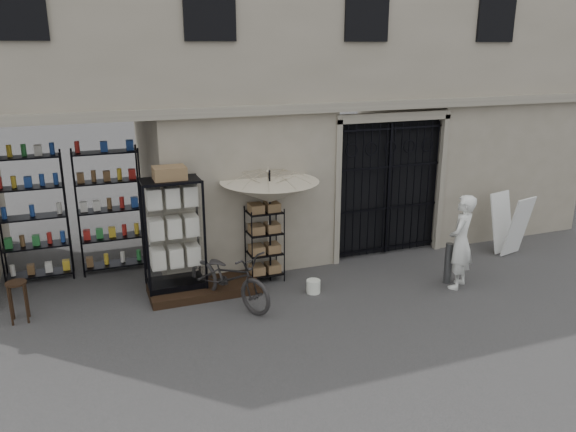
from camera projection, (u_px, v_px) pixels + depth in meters
name	position (u px, v px, depth m)	size (l,w,h in m)	color
ground	(359.00, 307.00, 9.82)	(80.00, 80.00, 0.00)	black
main_building	(280.00, 40.00, 12.09)	(14.00, 4.00, 9.00)	gray
shop_recess	(74.00, 208.00, 10.36)	(3.00, 1.70, 3.00)	black
shop_shelving	(72.00, 214.00, 10.86)	(2.70, 0.50, 2.50)	black
iron_gate	(385.00, 186.00, 12.01)	(2.50, 0.21, 3.00)	black
step_platform	(204.00, 289.00, 10.37)	(2.00, 0.90, 0.15)	black
display_cabinet	(174.00, 240.00, 10.04)	(1.03, 0.67, 2.18)	black
wire_rack	(265.00, 245.00, 10.77)	(0.74, 0.61, 1.46)	black
market_umbrella	(270.00, 186.00, 10.38)	(2.10, 2.12, 2.62)	black
white_bucket	(313.00, 286.00, 10.34)	(0.26, 0.26, 0.25)	silver
bicycle	(230.00, 304.00, 9.94)	(0.68, 1.02, 1.94)	black
wooden_stool	(19.00, 301.00, 9.20)	(0.42, 0.42, 0.70)	black
steel_bollard	(448.00, 263.00, 10.71)	(0.15, 0.15, 0.80)	#555657
shopkeeper	(457.00, 286.00, 10.64)	(0.65, 1.80, 0.43)	silver
easel_sign	(510.00, 224.00, 12.14)	(0.77, 0.84, 1.31)	silver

